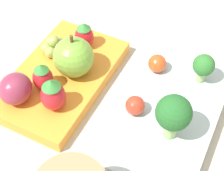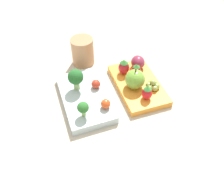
# 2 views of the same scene
# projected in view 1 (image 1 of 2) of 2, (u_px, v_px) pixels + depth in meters

# --- Properties ---
(ground_plane) EXTENTS (4.00, 4.00, 0.00)m
(ground_plane) POSITION_uv_depth(u_px,v_px,m) (112.00, 101.00, 0.50)
(ground_plane) COLOR #BCB29E
(bento_box_savoury) EXTENTS (0.21, 0.12, 0.02)m
(bento_box_savoury) POSITION_uv_depth(u_px,v_px,m) (168.00, 117.00, 0.47)
(bento_box_savoury) COLOR silver
(bento_box_savoury) RESTS_ON ground_plane
(bento_box_fruit) EXTENTS (0.20, 0.12, 0.02)m
(bento_box_fruit) POSITION_uv_depth(u_px,v_px,m) (61.00, 78.00, 0.52)
(bento_box_fruit) COLOR orange
(bento_box_fruit) RESTS_ON ground_plane
(broccoli_floret_0) EXTENTS (0.03, 0.03, 0.04)m
(broccoli_floret_0) POSITION_uv_depth(u_px,v_px,m) (204.00, 66.00, 0.47)
(broccoli_floret_0) COLOR #93B770
(broccoli_floret_0) RESTS_ON bento_box_savoury
(broccoli_floret_1) EXTENTS (0.04, 0.04, 0.06)m
(broccoli_floret_1) POSITION_uv_depth(u_px,v_px,m) (174.00, 114.00, 0.41)
(broccoli_floret_1) COLOR #93B770
(broccoli_floret_1) RESTS_ON bento_box_savoury
(cherry_tomato_0) EXTENTS (0.02, 0.02, 0.02)m
(cherry_tomato_0) POSITION_uv_depth(u_px,v_px,m) (135.00, 105.00, 0.45)
(cherry_tomato_0) COLOR red
(cherry_tomato_0) RESTS_ON bento_box_savoury
(cherry_tomato_1) EXTENTS (0.02, 0.02, 0.02)m
(cherry_tomato_1) POSITION_uv_depth(u_px,v_px,m) (157.00, 64.00, 0.50)
(cherry_tomato_1) COLOR #DB4C1E
(cherry_tomato_1) RESTS_ON bento_box_savoury
(apple) EXTENTS (0.05, 0.05, 0.06)m
(apple) POSITION_uv_depth(u_px,v_px,m) (73.00, 57.00, 0.49)
(apple) COLOR #70A838
(apple) RESTS_ON bento_box_fruit
(strawberry_0) EXTENTS (0.03, 0.03, 0.04)m
(strawberry_0) POSITION_uv_depth(u_px,v_px,m) (84.00, 35.00, 0.53)
(strawberry_0) COLOR red
(strawberry_0) RESTS_ON bento_box_fruit
(strawberry_1) EXTENTS (0.03, 0.03, 0.04)m
(strawberry_1) POSITION_uv_depth(u_px,v_px,m) (43.00, 77.00, 0.48)
(strawberry_1) COLOR red
(strawberry_1) RESTS_ON bento_box_fruit
(strawberry_2) EXTENTS (0.03, 0.03, 0.05)m
(strawberry_2) POSITION_uv_depth(u_px,v_px,m) (53.00, 95.00, 0.45)
(strawberry_2) COLOR red
(strawberry_2) RESTS_ON bento_box_fruit
(plum) EXTENTS (0.04, 0.04, 0.04)m
(plum) POSITION_uv_depth(u_px,v_px,m) (15.00, 89.00, 0.46)
(plum) COLOR #892D47
(plum) RESTS_ON bento_box_fruit
(grape_cluster) EXTENTS (0.04, 0.04, 0.03)m
(grape_cluster) POSITION_uv_depth(u_px,v_px,m) (55.00, 46.00, 0.53)
(grape_cluster) COLOR #8EA84C
(grape_cluster) RESTS_ON bento_box_fruit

